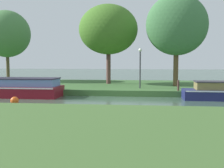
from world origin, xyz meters
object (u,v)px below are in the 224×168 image
Objects in this scene: willow_tree_left at (7,34)px; willow_tree_right at (177,25)px; lamp_post at (140,63)px; willow_tree_centre at (108,30)px; navy_narrowboat at (222,92)px; mooring_post_near at (178,85)px; maroon_barge at (15,88)px; channel_buoy at (15,101)px.

willow_tree_right is at bearing -13.48° from willow_tree_left.
willow_tree_right is 4.41m from lamp_post.
willow_tree_left is 14.24m from lamp_post.
willow_tree_centre is 5.73m from willow_tree_right.
willow_tree_right is at bearing 117.23° from navy_narrowboat.
willow_tree_left is 1.01× the size of willow_tree_centre.
willow_tree_centre is at bearing 136.89° from mooring_post_near.
willow_tree_right is (15.53, -3.72, 0.18)m from willow_tree_left.
channel_buoy is (1.54, -3.31, -0.33)m from maroon_barge.
navy_narrowboat is at bearing -0.00° from maroon_barge.
willow_tree_right reaches higher than mooring_post_near.
maroon_barge is at bearing -132.00° from willow_tree_centre.
maroon_barge is 9.31m from willow_tree_centre.
mooring_post_near is at bearing -93.47° from willow_tree_right.
willow_tree_left is at bearing 168.48° from willow_tree_centre.
lamp_post is 9.06m from channel_buoy.
channel_buoy is (-6.69, -5.79, -1.98)m from lamp_post.
willow_tree_centre is at bearing 141.86° from navy_narrowboat.
mooring_post_near is at bearing -24.52° from willow_tree_left.
lamp_post reaches higher than channel_buoy.
willow_tree_left reaches higher than navy_narrowboat.
willow_tree_left is 2.36× the size of lamp_post.
willow_tree_right is 15.90× the size of channel_buoy.
willow_tree_left is at bearing 166.52° from willow_tree_right.
willow_tree_centre reaches higher than mooring_post_near.
maroon_barge is 3.66m from channel_buoy.
mooring_post_near is (2.54, -1.34, -1.45)m from lamp_post.
maroon_barge is 8.75m from lamp_post.
willow_tree_right is 9.97× the size of mooring_post_near.
lamp_post is at bearing -144.85° from willow_tree_right.
navy_narrowboat is at bearing -38.14° from willow_tree_centre.
willow_tree_left reaches higher than lamp_post.
maroon_barge is at bearing 114.95° from channel_buoy.
maroon_barge is at bearing -163.19° from lamp_post.
willow_tree_left reaches higher than maroon_barge.
willow_tree_right is 13.11m from channel_buoy.
mooring_post_near is (-2.47, 1.14, 0.25)m from navy_narrowboat.
mooring_post_near is at bearing -43.11° from willow_tree_centre.
navy_narrowboat is 0.63× the size of willow_tree_right.
mooring_post_near is (15.33, -6.99, -4.15)m from willow_tree_left.
channel_buoy is (-3.94, -9.39, -4.76)m from willow_tree_centre.
navy_narrowboat is 2.73m from mooring_post_near.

